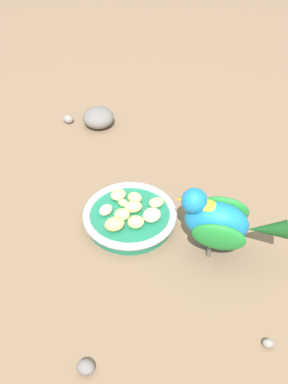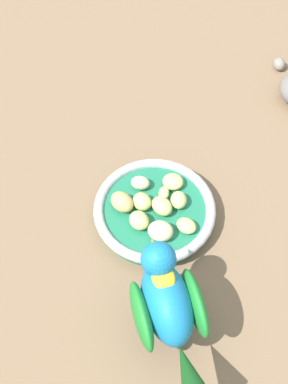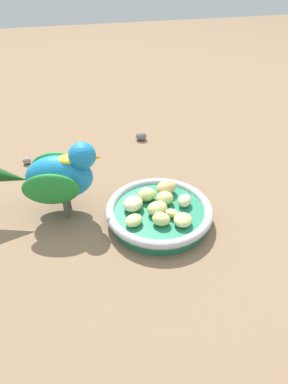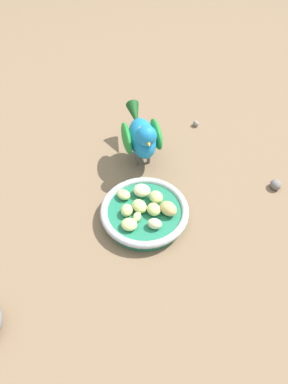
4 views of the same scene
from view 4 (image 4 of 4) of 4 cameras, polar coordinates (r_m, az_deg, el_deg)
ground_plane at (r=0.75m, az=1.58°, el=-4.68°), size 4.00×4.00×0.00m
feeding_bowl at (r=0.74m, az=0.09°, el=-3.42°), size 0.19×0.19×0.03m
apple_piece_0 at (r=0.70m, az=1.80°, el=-5.33°), size 0.04×0.04×0.02m
apple_piece_1 at (r=0.73m, az=-0.77°, el=-2.38°), size 0.03×0.04×0.02m
apple_piece_2 at (r=0.72m, az=-2.90°, el=-3.06°), size 0.04×0.04×0.02m
apple_piece_3 at (r=0.76m, az=-0.09°, el=0.35°), size 0.05×0.05×0.02m
apple_piece_4 at (r=0.70m, az=-2.48°, el=-5.44°), size 0.05×0.05×0.02m
apple_piece_5 at (r=0.72m, az=1.62°, el=-2.82°), size 0.03×0.03×0.02m
apple_piece_6 at (r=0.72m, az=4.11°, el=-2.79°), size 0.04×0.05×0.03m
apple_piece_7 at (r=0.75m, az=-3.41°, el=-0.46°), size 0.04×0.04×0.02m
apple_piece_8 at (r=0.74m, az=2.04°, el=-0.88°), size 0.03×0.04×0.02m
apple_piece_9 at (r=0.71m, az=-1.16°, el=-4.22°), size 0.03×0.03×0.02m
parrot at (r=0.82m, az=-0.36°, el=9.43°), size 0.11×0.21×0.14m
pebble_1 at (r=0.86m, az=21.19°, el=1.17°), size 0.03×0.03×0.02m
pebble_2 at (r=0.99m, az=8.67°, el=11.28°), size 0.02×0.02×0.02m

